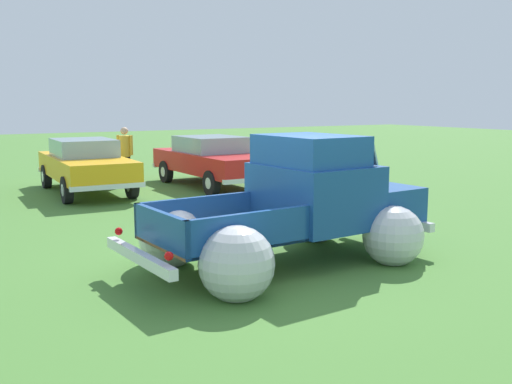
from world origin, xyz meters
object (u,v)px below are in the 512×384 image
show_car_0 (86,164)px  lane_cone_0 (391,213)px  spectator_0 (125,152)px  vintage_pickup_truck (301,212)px  lane_cone_1 (274,206)px  show_car_1 (213,159)px

show_car_0 → lane_cone_0: (3.89, -7.48, -0.47)m
spectator_0 → lane_cone_0: bearing=64.6°
vintage_pickup_truck → spectator_0: vintage_pickup_truck is taller
lane_cone_1 → lane_cone_0: bearing=-47.6°
vintage_pickup_truck → spectator_0: size_ratio=2.82×
spectator_0 → show_car_0: bearing=-3.8°
vintage_pickup_truck → lane_cone_1: 3.01m
spectator_0 → lane_cone_1: (0.87, -6.86, -0.65)m
show_car_1 → lane_cone_1: bearing=-14.4°
show_car_1 → spectator_0: bearing=-131.7°
spectator_0 → lane_cone_0: spectator_0 is taller
show_car_1 → spectator_0: size_ratio=2.79×
show_car_0 → spectator_0: bearing=129.1°
show_car_0 → vintage_pickup_truck: bearing=9.0°
show_car_0 → lane_cone_0: show_car_0 is taller
vintage_pickup_truck → lane_cone_0: 3.01m
show_car_0 → spectator_0: size_ratio=2.76×
vintage_pickup_truck → lane_cone_1: vintage_pickup_truck is taller
vintage_pickup_truck → lane_cone_1: (1.23, 2.72, -0.45)m
spectator_0 → lane_cone_0: size_ratio=2.67×
show_car_1 → lane_cone_1: 5.29m
vintage_pickup_truck → lane_cone_0: bearing=15.6°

